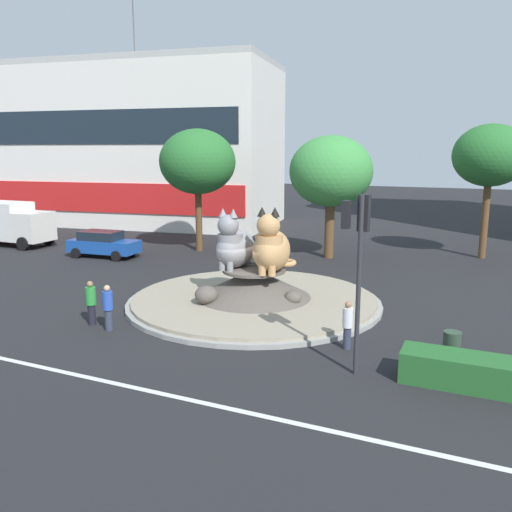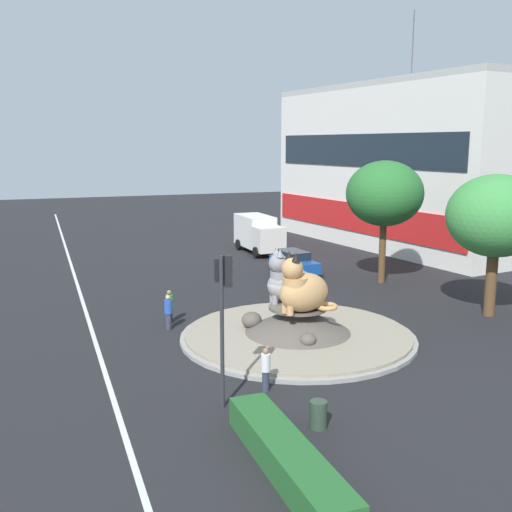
{
  "view_description": "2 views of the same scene",
  "coord_description": "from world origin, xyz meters",
  "px_view_note": "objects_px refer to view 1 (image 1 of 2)",
  "views": [
    {
      "loc": [
        9.12,
        -20.08,
        6.53
      ],
      "look_at": [
        0.34,
        -0.54,
        2.24
      ],
      "focal_mm": 37.02,
      "sensor_mm": 36.0,
      "label": 1
    },
    {
      "loc": [
        24.07,
        -11.01,
        8.94
      ],
      "look_at": [
        -2.5,
        -1.14,
        3.55
      ],
      "focal_mm": 41.51,
      "sensor_mm": 36.0,
      "label": 2
    }
  ],
  "objects_px": {
    "cat_statue_grey": "(234,246)",
    "delivery_box_truck": "(9,222)",
    "shophouse_block": "(135,145)",
    "pedestrian_blue_shirt": "(108,307)",
    "second_tree_near_tower": "(490,156)",
    "third_tree_left": "(198,162)",
    "cat_statue_calico": "(271,248)",
    "litter_bin": "(452,345)",
    "traffic_light_mast": "(358,245)",
    "pedestrian_white_shirt": "(348,324)",
    "sedan_on_far_lane": "(103,244)",
    "broadleaf_tree_behind_island": "(331,172)",
    "pedestrian_green_shirt": "(91,302)"
  },
  "relations": [
    {
      "from": "cat_statue_grey",
      "to": "sedan_on_far_lane",
      "type": "distance_m",
      "value": 13.31
    },
    {
      "from": "traffic_light_mast",
      "to": "pedestrian_green_shirt",
      "type": "xyz_separation_m",
      "value": [
        -10.21,
        0.27,
        -2.99
      ]
    },
    {
      "from": "cat_statue_grey",
      "to": "delivery_box_truck",
      "type": "bearing_deg",
      "value": -103.37
    },
    {
      "from": "pedestrian_green_shirt",
      "to": "sedan_on_far_lane",
      "type": "distance_m",
      "value": 13.44
    },
    {
      "from": "cat_statue_calico",
      "to": "sedan_on_far_lane",
      "type": "height_order",
      "value": "cat_statue_calico"
    },
    {
      "from": "pedestrian_blue_shirt",
      "to": "sedan_on_far_lane",
      "type": "bearing_deg",
      "value": -77.16
    },
    {
      "from": "delivery_box_truck",
      "to": "pedestrian_white_shirt",
      "type": "bearing_deg",
      "value": -21.49
    },
    {
      "from": "broadleaf_tree_behind_island",
      "to": "pedestrian_blue_shirt",
      "type": "bearing_deg",
      "value": -102.21
    },
    {
      "from": "traffic_light_mast",
      "to": "shophouse_block",
      "type": "xyz_separation_m",
      "value": [
        -26.79,
        25.49,
        3.13
      ]
    },
    {
      "from": "cat_statue_calico",
      "to": "litter_bin",
      "type": "relative_size",
      "value": 3.35
    },
    {
      "from": "pedestrian_blue_shirt",
      "to": "shophouse_block",
      "type": "bearing_deg",
      "value": -83.26
    },
    {
      "from": "shophouse_block",
      "to": "pedestrian_blue_shirt",
      "type": "bearing_deg",
      "value": -63.55
    },
    {
      "from": "cat_statue_calico",
      "to": "delivery_box_truck",
      "type": "distance_m",
      "value": 23.34
    },
    {
      "from": "traffic_light_mast",
      "to": "pedestrian_blue_shirt",
      "type": "distance_m",
      "value": 9.64
    },
    {
      "from": "third_tree_left",
      "to": "delivery_box_truck",
      "type": "relative_size",
      "value": 1.28
    },
    {
      "from": "cat_statue_grey",
      "to": "shophouse_block",
      "type": "relative_size",
      "value": 0.1
    },
    {
      "from": "sedan_on_far_lane",
      "to": "broadleaf_tree_behind_island",
      "type": "bearing_deg",
      "value": 18.34
    },
    {
      "from": "pedestrian_green_shirt",
      "to": "second_tree_near_tower",
      "type": "bearing_deg",
      "value": 1.6
    },
    {
      "from": "cat_statue_grey",
      "to": "traffic_light_mast",
      "type": "xyz_separation_m",
      "value": [
        6.57,
        -5.2,
        1.37
      ]
    },
    {
      "from": "cat_statue_calico",
      "to": "traffic_light_mast",
      "type": "height_order",
      "value": "traffic_light_mast"
    },
    {
      "from": "litter_bin",
      "to": "shophouse_block",
      "type": "bearing_deg",
      "value": 141.72
    },
    {
      "from": "cat_statue_calico",
      "to": "pedestrian_green_shirt",
      "type": "bearing_deg",
      "value": -58.74
    },
    {
      "from": "pedestrian_white_shirt",
      "to": "litter_bin",
      "type": "bearing_deg",
      "value": -86.42
    },
    {
      "from": "shophouse_block",
      "to": "traffic_light_mast",
      "type": "bearing_deg",
      "value": -51.77
    },
    {
      "from": "cat_statue_calico",
      "to": "broadleaf_tree_behind_island",
      "type": "bearing_deg",
      "value": 173.38
    },
    {
      "from": "second_tree_near_tower",
      "to": "third_tree_left",
      "type": "bearing_deg",
      "value": -163.69
    },
    {
      "from": "cat_statue_grey",
      "to": "litter_bin",
      "type": "xyz_separation_m",
      "value": [
        9.15,
        -2.89,
        -2.06
      ]
    },
    {
      "from": "traffic_light_mast",
      "to": "sedan_on_far_lane",
      "type": "xyz_separation_m",
      "value": [
        -18.51,
        10.83,
        -3.04
      ]
    },
    {
      "from": "cat_statue_grey",
      "to": "cat_statue_calico",
      "type": "distance_m",
      "value": 1.75
    },
    {
      "from": "shophouse_block",
      "to": "cat_statue_calico",
      "type": "bearing_deg",
      "value": -51.04
    },
    {
      "from": "litter_bin",
      "to": "pedestrian_white_shirt",
      "type": "bearing_deg",
      "value": -170.61
    },
    {
      "from": "traffic_light_mast",
      "to": "broadleaf_tree_behind_island",
      "type": "bearing_deg",
      "value": 24.57
    },
    {
      "from": "traffic_light_mast",
      "to": "pedestrian_white_shirt",
      "type": "height_order",
      "value": "traffic_light_mast"
    },
    {
      "from": "cat_statue_calico",
      "to": "pedestrian_blue_shirt",
      "type": "bearing_deg",
      "value": -51.02
    },
    {
      "from": "second_tree_near_tower",
      "to": "pedestrian_blue_shirt",
      "type": "relative_size",
      "value": 4.69
    },
    {
      "from": "cat_statue_grey",
      "to": "cat_statue_calico",
      "type": "bearing_deg",
      "value": 90.55
    },
    {
      "from": "cat_statue_calico",
      "to": "shophouse_block",
      "type": "bearing_deg",
      "value": -143.55
    },
    {
      "from": "cat_statue_calico",
      "to": "delivery_box_truck",
      "type": "bearing_deg",
      "value": -116.51
    },
    {
      "from": "broadleaf_tree_behind_island",
      "to": "pedestrian_white_shirt",
      "type": "bearing_deg",
      "value": -71.27
    },
    {
      "from": "traffic_light_mast",
      "to": "litter_bin",
      "type": "height_order",
      "value": "traffic_light_mast"
    },
    {
      "from": "cat_statue_calico",
      "to": "second_tree_near_tower",
      "type": "height_order",
      "value": "second_tree_near_tower"
    },
    {
      "from": "broadleaf_tree_behind_island",
      "to": "litter_bin",
      "type": "xyz_separation_m",
      "value": [
        8.21,
        -14.07,
        -4.82
      ]
    },
    {
      "from": "cat_statue_calico",
      "to": "shophouse_block",
      "type": "relative_size",
      "value": 0.11
    },
    {
      "from": "shophouse_block",
      "to": "pedestrian_blue_shirt",
      "type": "distance_m",
      "value": 31.59
    },
    {
      "from": "pedestrian_white_shirt",
      "to": "shophouse_block",
      "type": "bearing_deg",
      "value": 41.95
    },
    {
      "from": "shophouse_block",
      "to": "cat_statue_grey",
      "type": "bearing_deg",
      "value": -53.29
    },
    {
      "from": "pedestrian_white_shirt",
      "to": "litter_bin",
      "type": "relative_size",
      "value": 1.83
    },
    {
      "from": "cat_statue_calico",
      "to": "litter_bin",
      "type": "distance_m",
      "value": 8.2
    },
    {
      "from": "cat_statue_grey",
      "to": "pedestrian_green_shirt",
      "type": "distance_m",
      "value": 6.34
    },
    {
      "from": "third_tree_left",
      "to": "sedan_on_far_lane",
      "type": "xyz_separation_m",
      "value": [
        -4.37,
        -4.31,
        -4.95
      ]
    }
  ]
}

